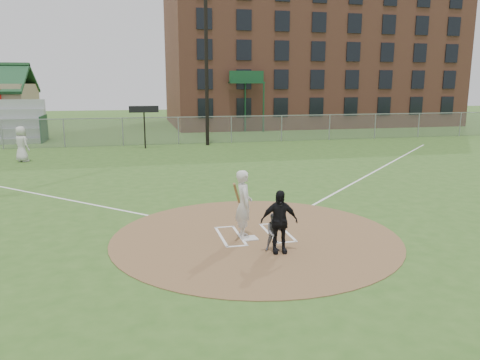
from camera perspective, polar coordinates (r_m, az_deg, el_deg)
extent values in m
plane|color=#33591E|center=(13.86, 1.90, -6.91)|extent=(140.00, 140.00, 0.00)
cylinder|color=brown|center=(13.86, 1.90, -6.87)|extent=(8.40, 8.40, 0.02)
cube|color=silver|center=(13.61, 1.21, -7.11)|extent=(0.44, 0.44, 0.03)
cube|color=white|center=(25.38, 16.41, 1.19)|extent=(17.04, 17.04, 0.01)
cube|color=white|center=(22.82, -27.00, -0.76)|extent=(17.04, 17.04, 0.01)
imported|color=slate|center=(12.56, 4.24, -6.36)|extent=(0.54, 0.45, 1.03)
imported|color=black|center=(12.35, 4.78, -5.07)|extent=(1.03, 0.51, 1.69)
imported|color=silver|center=(29.62, -25.09, 3.99)|extent=(1.17, 1.15, 2.04)
cube|color=white|center=(13.78, -2.31, -6.91)|extent=(0.08, 1.80, 0.01)
cube|color=white|center=(13.89, -0.07, -6.76)|extent=(0.08, 1.80, 0.01)
cube|color=white|center=(14.67, -1.90, -5.75)|extent=(0.62, 0.08, 0.01)
cube|color=white|center=(13.00, -0.33, -8.06)|extent=(0.62, 0.08, 0.01)
cube|color=white|center=(14.27, 5.64, -6.30)|extent=(0.08, 1.80, 0.01)
cube|color=white|center=(14.11, 3.51, -6.48)|extent=(0.08, 1.80, 0.01)
cube|color=white|center=(15.01, 3.52, -5.36)|extent=(0.62, 0.08, 0.01)
cube|color=white|center=(13.38, 5.74, -7.55)|extent=(0.62, 0.08, 0.01)
imported|color=silver|center=(13.45, 0.47, -2.97)|extent=(0.52, 0.76, 1.99)
cylinder|color=brown|center=(12.90, -0.40, -1.62)|extent=(0.34, 0.56, 0.70)
cube|color=slate|center=(35.02, -7.51, 5.98)|extent=(56.00, 0.03, 2.00)
cube|color=gray|center=(34.94, -7.56, 7.61)|extent=(56.00, 0.06, 0.06)
cube|color=gray|center=(35.02, -7.51, 5.98)|extent=(56.08, 0.08, 2.00)
cube|color=#194728|center=(39.58, -22.78, 5.82)|extent=(0.08, 3.20, 2.00)
cube|color=#93533F|center=(54.37, 8.07, 14.82)|extent=(30.00, 16.00, 15.00)
cube|color=black|center=(46.90, 11.62, 15.09)|extent=(26.60, 0.10, 12.20)
cube|color=#194728|center=(43.30, 0.80, 11.79)|extent=(3.20, 1.00, 0.15)
cube|color=#194728|center=(43.84, 0.63, 8.84)|extent=(0.12, 0.12, 4.50)
cube|color=#194728|center=(43.31, 2.88, 8.80)|extent=(0.12, 0.12, 4.50)
cube|color=#194728|center=(43.31, 0.80, 12.51)|extent=(3.20, 0.08, 1.00)
cylinder|color=black|center=(34.16, -4.12, 14.30)|extent=(0.26, 0.26, 12.00)
cylinder|color=black|center=(33.05, -11.55, 6.03)|extent=(0.10, 0.10, 2.60)
cube|color=black|center=(32.94, -11.65, 8.45)|extent=(2.00, 0.10, 0.45)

